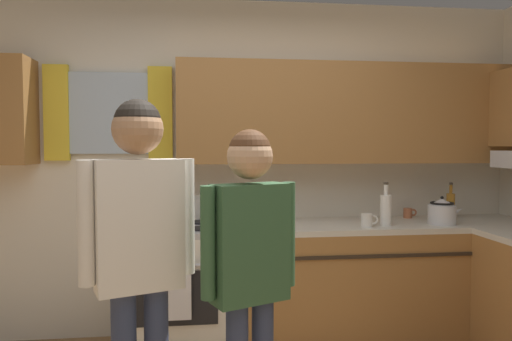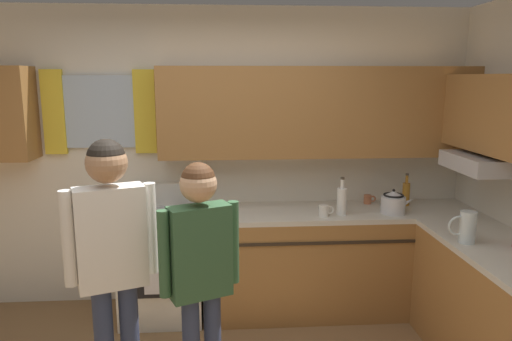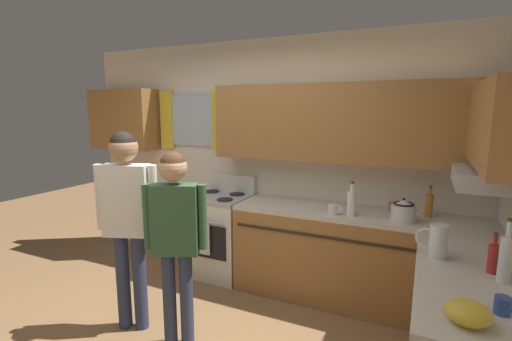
{
  "view_description": "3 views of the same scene",
  "coord_description": "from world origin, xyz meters",
  "views": [
    {
      "loc": [
        -0.21,
        -1.83,
        1.47
      ],
      "look_at": [
        0.12,
        0.91,
        1.33
      ],
      "focal_mm": 33.05,
      "sensor_mm": 36.0,
      "label": 1
    },
    {
      "loc": [
        0.16,
        -2.3,
        2.0
      ],
      "look_at": [
        0.37,
        0.76,
        1.4
      ],
      "focal_mm": 33.4,
      "sensor_mm": 36.0,
      "label": 2
    },
    {
      "loc": [
        1.69,
        -1.84,
        1.85
      ],
      "look_at": [
        0.43,
        0.84,
        1.35
      ],
      "focal_mm": 25.46,
      "sensor_mm": 36.0,
      "label": 3
    }
  ],
  "objects": [
    {
      "name": "back_wall_unit",
      "position": [
        0.1,
        1.81,
        1.48
      ],
      "size": [
        4.6,
        0.42,
        2.6
      ],
      "color": "silver",
      "rests_on": "ground"
    },
    {
      "name": "kitchen_counter_run",
      "position": [
        1.48,
        1.12,
        0.45
      ],
      "size": [
        2.32,
        2.13,
        0.9
      ],
      "color": "#9E6B38",
      "rests_on": "ground"
    },
    {
      "name": "stove_oven",
      "position": [
        -0.37,
        1.54,
        0.47
      ],
      "size": [
        0.67,
        0.67,
        1.1
      ],
      "color": "silver",
      "rests_on": "ground"
    },
    {
      "name": "bottle_oil_amber",
      "position": [
        1.75,
        1.64,
        1.01
      ],
      "size": [
        0.06,
        0.06,
        0.29
      ],
      "color": "#B27223",
      "rests_on": "kitchen_counter_run"
    },
    {
      "name": "bottle_milk_white",
      "position": [
        1.12,
        1.4,
        1.02
      ],
      "size": [
        0.08,
        0.08,
        0.31
      ],
      "color": "white",
      "rests_on": "kitchen_counter_run"
    },
    {
      "name": "mug_ceramic_white",
      "position": [
        0.96,
        1.35,
        0.95
      ],
      "size": [
        0.13,
        0.08,
        0.09
      ],
      "color": "white",
      "rests_on": "kitchen_counter_run"
    },
    {
      "name": "cup_terracotta",
      "position": [
        1.44,
        1.72,
        0.94
      ],
      "size": [
        0.11,
        0.07,
        0.08
      ],
      "color": "#B76642",
      "rests_on": "kitchen_counter_run"
    },
    {
      "name": "stovetop_kettle",
      "position": [
        1.55,
        1.41,
        1.0
      ],
      "size": [
        0.27,
        0.2,
        0.21
      ],
      "color": "silver",
      "rests_on": "kitchen_counter_run"
    },
    {
      "name": "water_pitcher",
      "position": [
        1.79,
        0.68,
        1.01
      ],
      "size": [
        0.19,
        0.11,
        0.22
      ],
      "color": "silver",
      "rests_on": "kitchen_counter_run"
    },
    {
      "name": "adult_left",
      "position": [
        -0.48,
        0.3,
        1.06
      ],
      "size": [
        0.49,
        0.28,
        1.68
      ],
      "color": "#2D3856",
      "rests_on": "ground"
    },
    {
      "name": "adult_in_plaid",
      "position": [
        0.02,
        0.28,
        0.97
      ],
      "size": [
        0.45,
        0.27,
        1.55
      ],
      "color": "#2D3856",
      "rests_on": "ground"
    }
  ]
}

